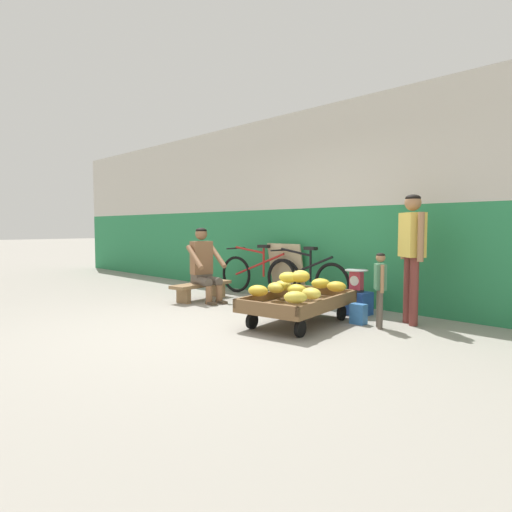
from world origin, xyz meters
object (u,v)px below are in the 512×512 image
plastic_crate (356,303)px  customer_adult (412,244)px  customer_child (380,282)px  shopping_bag (358,314)px  vendor_seated (204,265)px  sign_board (287,270)px  banana_cart (299,304)px  weighing_scale (356,280)px  low_bench (202,287)px  bicycle_near_left (259,274)px  bicycle_far_left (305,279)px

plastic_crate → customer_adult: size_ratio=0.24×
customer_adult → customer_child: customer_adult is taller
shopping_bag → vendor_seated: bearing=-174.2°
plastic_crate → sign_board: 1.67m
sign_board → customer_adult: 2.46m
banana_cart → shopping_bag: size_ratio=6.45×
vendor_seated → weighing_scale: bearing=18.0°
low_bench → sign_board: sign_board is taller
weighing_scale → customer_adult: size_ratio=0.20×
low_bench → customer_child: (2.96, 0.23, 0.33)m
low_bench → customer_adult: (3.12, 0.67, 0.75)m
bicycle_near_left → plastic_crate: bearing=-7.1°
bicycle_far_left → bicycle_near_left: bearing=-178.9°
weighing_scale → vendor_seated: bearing=-162.0°
low_bench → bicycle_near_left: (0.31, 0.98, 0.15)m
low_bench → bicycle_near_left: 1.04m
bicycle_near_left → customer_adult: (2.81, -0.31, 0.60)m
sign_board → plastic_crate: bearing=-15.7°
banana_cart → bicycle_far_left: bearing=125.3°
customer_child → shopping_bag: (-0.28, 0.02, -0.41)m
customer_adult → shopping_bag: bearing=-136.1°
low_bench → customer_adult: customer_adult is taller
vendor_seated → customer_child: 2.88m
bicycle_near_left → shopping_bag: bearing=-17.2°
banana_cart → customer_adult: size_ratio=1.01×
weighing_scale → bicycle_far_left: bicycle_far_left is taller
weighing_scale → customer_adult: 0.91m
sign_board → banana_cart: bearing=-45.4°
bicycle_near_left → sign_board: sign_board is taller
weighing_scale → bicycle_near_left: 2.06m
banana_cart → plastic_crate: (0.17, 0.99, -0.09)m
plastic_crate → sign_board: bearing=164.3°
customer_adult → customer_child: bearing=-109.4°
shopping_bag → sign_board: bearing=154.2°
low_bench → weighing_scale: size_ratio=3.76×
banana_cart → weighing_scale: bearing=80.2°
customer_child → bicycle_near_left: bearing=164.1°
vendor_seated → customer_adult: size_ratio=0.75×
plastic_crate → weighing_scale: weighing_scale is taller
vendor_seated → shopping_bag: bearing=5.8°
sign_board → customer_child: size_ratio=1.03×
bicycle_far_left → shopping_bag: size_ratio=6.92×
low_bench → sign_board: size_ratio=1.27×
customer_child → customer_adult: bearing=70.6°
banana_cart → bicycle_near_left: bearing=146.4°
plastic_crate → bicycle_far_left: size_ratio=0.22×
customer_child → bicycle_far_left: bearing=155.2°
banana_cart → weighing_scale: size_ratio=5.16×
plastic_crate → shopping_bag: 0.57m
weighing_scale → bicycle_far_left: size_ratio=0.18×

